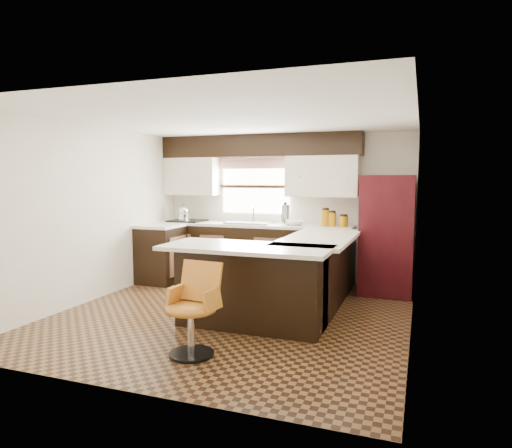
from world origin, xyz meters
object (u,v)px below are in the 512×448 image
at_px(peninsula_long, 315,274).
at_px(refrigerator, 387,235).
at_px(peninsula_return, 251,288).
at_px(bar_chair, 191,310).

xyz_separation_m(peninsula_long, refrigerator, (0.81, 1.10, 0.42)).
bearing_deg(refrigerator, peninsula_return, -122.71).
relative_size(peninsula_return, bar_chair, 1.86).
height_order(peninsula_long, refrigerator, refrigerator).
distance_m(peninsula_long, peninsula_return, 1.11).
height_order(refrigerator, bar_chair, refrigerator).
xyz_separation_m(peninsula_return, bar_chair, (-0.23, -1.01, -0.01)).
relative_size(peninsula_long, peninsula_return, 1.18).
bearing_deg(refrigerator, peninsula_long, -126.28).
xyz_separation_m(peninsula_return, refrigerator, (1.33, 2.08, 0.42)).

